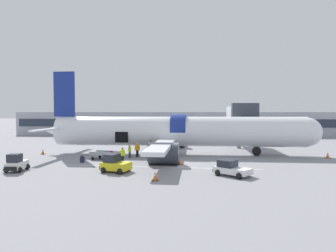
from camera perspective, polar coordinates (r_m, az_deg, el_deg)
ground_plane at (r=32.87m, az=3.33°, el=-7.28°), size 500.00×500.00×0.00m
apron_marking_line at (r=31.08m, az=-1.44°, el=-7.84°), size 20.56×0.83×0.01m
terminal_strip at (r=76.06m, az=4.52°, el=0.47°), size 87.84×10.02×5.78m
jet_bridge_stub at (r=47.35m, az=13.57°, el=2.01°), size 3.62×12.18×6.94m
airplane at (r=40.02m, az=1.40°, el=-1.16°), size 37.15×29.86×11.26m
baggage_tug_lead at (r=28.92m, az=-10.08°, el=-7.21°), size 3.00×2.56×1.70m
baggage_tug_mid at (r=32.26m, az=-26.92°, el=-6.46°), size 1.93×2.60×1.73m
baggage_tug_rear at (r=27.44m, az=11.96°, el=-7.99°), size 3.52×3.19×1.38m
baggage_cart_loading at (r=36.67m, az=-11.74°, el=-5.45°), size 4.32×2.53×1.12m
ground_crew_loader_a at (r=38.06m, az=-5.87°, el=-4.47°), size 0.63×0.55×1.85m
ground_crew_loader_b at (r=37.56m, az=-7.32°, el=-4.77°), size 0.38×0.55×1.60m
ground_crew_driver at (r=33.76m, az=-8.67°, el=-5.46°), size 0.60×0.40×1.75m
suitcase_on_tarmac_upright at (r=35.19m, az=-16.01°, el=-6.17°), size 0.49×0.20×0.78m
safety_cone_nose at (r=42.13m, az=28.14°, el=-4.96°), size 0.64×0.64×0.70m
safety_cone_engine_left at (r=25.03m, az=-2.49°, el=-9.54°), size 0.52×0.52×0.78m
safety_cone_wingtip at (r=32.72m, az=2.33°, el=-6.82°), size 0.61×0.61×0.62m
safety_cone_tail at (r=43.94m, az=-22.73°, el=-4.52°), size 0.56×0.56×0.76m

